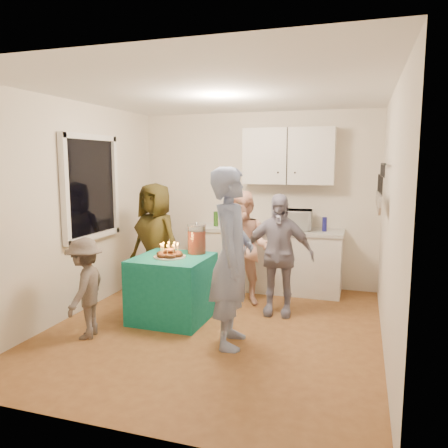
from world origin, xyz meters
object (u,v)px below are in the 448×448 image
(man_birthday, at_px, (232,258))
(woman_back_center, at_px, (244,248))
(counter, at_px, (265,260))
(woman_back_right, at_px, (278,255))
(party_table, at_px, (173,288))
(woman_back_left, at_px, (156,242))
(child_near_left, at_px, (85,288))
(microwave, at_px, (293,220))
(punch_jar, at_px, (197,240))

(man_birthday, xyz_separation_m, woman_back_center, (-0.22, 1.30, -0.16))
(counter, distance_m, woman_back_right, 1.12)
(party_table, distance_m, woman_back_right, 1.34)
(woman_back_left, bearing_deg, child_near_left, -77.20)
(child_near_left, bearing_deg, man_birthday, 88.21)
(woman_back_center, bearing_deg, party_table, -120.36)
(microwave, distance_m, party_table, 2.07)
(counter, distance_m, woman_back_left, 1.64)
(punch_jar, bearing_deg, woman_back_right, 16.73)
(microwave, distance_m, child_near_left, 3.03)
(woman_back_left, bearing_deg, woman_back_right, 13.72)
(punch_jar, height_order, child_near_left, punch_jar)
(man_birthday, bearing_deg, punch_jar, 32.99)
(counter, relative_size, punch_jar, 6.47)
(woman_back_right, bearing_deg, woman_back_center, 149.52)
(party_table, xyz_separation_m, punch_jar, (0.21, 0.27, 0.55))
(punch_jar, bearing_deg, man_birthday, -48.38)
(woman_back_center, height_order, child_near_left, woman_back_center)
(man_birthday, bearing_deg, woman_back_left, 42.45)
(party_table, relative_size, woman_back_left, 0.53)
(punch_jar, height_order, woman_back_right, woman_back_right)
(punch_jar, bearing_deg, child_near_left, -129.67)
(child_near_left, bearing_deg, woman_back_right, 113.65)
(party_table, relative_size, child_near_left, 0.78)
(microwave, xyz_separation_m, woman_back_left, (-1.73, -0.89, -0.26))
(microwave, height_order, woman_back_left, woman_back_left)
(party_table, xyz_separation_m, child_near_left, (-0.66, -0.78, 0.16))
(counter, distance_m, microwave, 0.75)
(counter, bearing_deg, woman_back_left, -146.01)
(woman_back_right, xyz_separation_m, child_near_left, (-1.82, -1.33, -0.21))
(woman_back_center, height_order, woman_back_right, woman_back_center)
(punch_jar, height_order, woman_back_left, woman_back_left)
(counter, xyz_separation_m, child_near_left, (-1.44, -2.34, 0.11))
(woman_back_center, bearing_deg, microwave, 63.65)
(microwave, distance_m, punch_jar, 1.62)
(woman_back_center, relative_size, woman_back_right, 1.00)
(woman_back_center, xyz_separation_m, woman_back_right, (0.49, -0.26, -0.00))
(punch_jar, height_order, man_birthday, man_birthday)
(microwave, height_order, child_near_left, microwave)
(microwave, bearing_deg, woman_back_center, -129.47)
(counter, bearing_deg, microwave, 0.00)
(man_birthday, distance_m, woman_back_center, 1.33)
(woman_back_left, bearing_deg, man_birthday, -21.49)
(party_table, height_order, child_near_left, child_near_left)
(punch_jar, distance_m, woman_back_left, 0.86)
(man_birthday, relative_size, child_near_left, 1.69)
(microwave, distance_m, woman_back_center, 0.96)
(counter, distance_m, punch_jar, 1.49)
(child_near_left, bearing_deg, woman_back_center, 127.64)
(microwave, distance_m, woman_back_left, 1.97)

